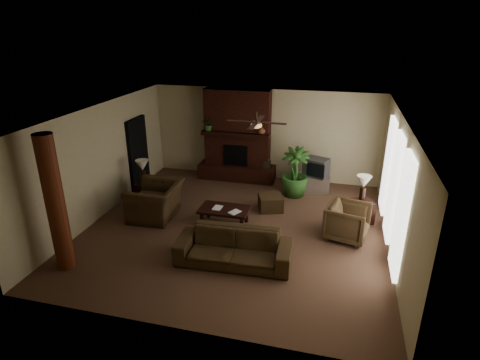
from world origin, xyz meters
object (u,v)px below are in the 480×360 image
(armchair_left, at_px, (155,195))
(ottoman, at_px, (271,202))
(floor_plant, at_px, (294,182))
(lamp_right, at_px, (364,184))
(sofa, at_px, (234,243))
(armchair_right, at_px, (348,220))
(log_column, at_px, (55,204))
(side_table_left, at_px, (147,191))
(tv_stand, at_px, (314,183))
(side_table_right, at_px, (361,211))
(floor_vase, at_px, (265,168))
(lamp_left, at_px, (142,167))
(coffee_table, at_px, (224,210))

(armchair_left, height_order, ottoman, armchair_left)
(floor_plant, bearing_deg, lamp_right, -32.59)
(sofa, xyz_separation_m, armchair_left, (-2.46, 1.53, 0.12))
(armchair_right, bearing_deg, armchair_left, 103.53)
(armchair_right, distance_m, ottoman, 2.23)
(armchair_left, bearing_deg, log_column, -20.82)
(side_table_left, bearing_deg, tv_stand, 22.17)
(floor_plant, height_order, side_table_right, floor_plant)
(ottoman, xyz_separation_m, floor_plant, (0.49, 1.08, 0.20))
(side_table_right, bearing_deg, armchair_left, -168.82)
(log_column, xyz_separation_m, side_table_right, (5.89, 3.51, -1.12))
(log_column, height_order, lamp_right, log_column)
(floor_vase, height_order, lamp_left, lamp_left)
(log_column, distance_m, tv_stand, 6.98)
(ottoman, relative_size, side_table_left, 1.09)
(coffee_table, xyz_separation_m, floor_plant, (1.44, 2.17, 0.02))
(floor_plant, bearing_deg, tv_stand, 40.32)
(tv_stand, distance_m, lamp_left, 4.91)
(coffee_table, bearing_deg, floor_vase, 81.84)
(ottoman, bearing_deg, floor_vase, 105.12)
(side_table_left, height_order, lamp_left, lamp_left)
(armchair_left, bearing_deg, tv_stand, 122.03)
(armchair_left, bearing_deg, ottoman, 108.90)
(armchair_left, height_order, tv_stand, armchair_left)
(log_column, height_order, armchair_right, log_column)
(coffee_table, bearing_deg, lamp_left, 163.07)
(side_table_right, bearing_deg, armchair_right, -110.39)
(side_table_left, bearing_deg, lamp_right, 2.24)
(lamp_left, bearing_deg, log_column, -91.76)
(armchair_right, height_order, side_table_left, armchair_right)
(armchair_left, relative_size, floor_plant, 0.95)
(floor_vase, relative_size, side_table_left, 1.40)
(floor_plant, distance_m, lamp_right, 2.21)
(floor_vase, bearing_deg, floor_plant, -40.21)
(lamp_left, height_order, lamp_right, same)
(armchair_left, relative_size, armchair_right, 1.45)
(coffee_table, height_order, side_table_right, side_table_right)
(armchair_left, xyz_separation_m, floor_plant, (3.25, 2.19, -0.19))
(log_column, bearing_deg, ottoman, 45.27)
(ottoman, xyz_separation_m, lamp_right, (2.28, -0.06, 0.80))
(sofa, relative_size, tv_stand, 2.78)
(floor_vase, bearing_deg, side_table_right, -35.75)
(armchair_right, bearing_deg, side_table_left, 94.82)
(tv_stand, relative_size, lamp_left, 1.31)
(log_column, distance_m, floor_plant, 6.29)
(sofa, distance_m, side_table_left, 3.92)
(armchair_right, xyz_separation_m, lamp_right, (0.32, 0.98, 0.54))
(floor_plant, bearing_deg, log_column, -130.88)
(sofa, relative_size, coffee_table, 1.97)
(floor_plant, height_order, side_table_left, floor_plant)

